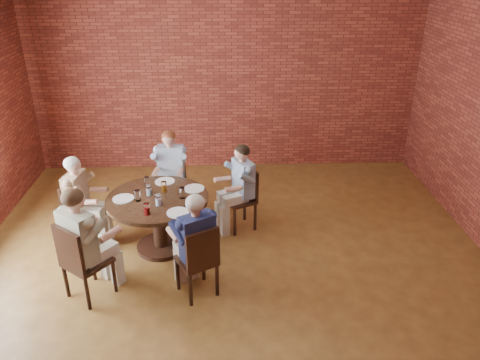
{
  "coord_description": "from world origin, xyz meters",
  "views": [
    {
      "loc": [
        -0.1,
        -4.29,
        3.46
      ],
      "look_at": [
        0.13,
        1.0,
        0.9
      ],
      "focal_mm": 35.0,
      "sensor_mm": 36.0,
      "label": 1
    }
  ],
  "objects_px": {
    "dining_table": "(159,213)",
    "smartphone": "(187,209)",
    "diner_b": "(171,173)",
    "chair_d": "(80,260)",
    "chair_b": "(172,179)",
    "diner_a": "(240,188)",
    "chair_a": "(244,196)",
    "chair_c": "(78,211)",
    "diner_d": "(84,244)",
    "diner_e": "(196,246)",
    "diner_c": "(81,202)",
    "chair_e": "(199,259)"
  },
  "relations": [
    {
      "from": "chair_e",
      "to": "chair_c",
      "type": "bearing_deg",
      "value": -64.83
    },
    {
      "from": "chair_b",
      "to": "chair_e",
      "type": "distance_m",
      "value": 2.07
    },
    {
      "from": "chair_a",
      "to": "diner_e",
      "type": "relative_size",
      "value": 0.7
    },
    {
      "from": "chair_b",
      "to": "diner_b",
      "type": "height_order",
      "value": "diner_b"
    },
    {
      "from": "dining_table",
      "to": "diner_a",
      "type": "xyz_separation_m",
      "value": [
        1.04,
        0.48,
        0.08
      ]
    },
    {
      "from": "dining_table",
      "to": "diner_d",
      "type": "height_order",
      "value": "diner_d"
    },
    {
      "from": "diner_b",
      "to": "chair_d",
      "type": "bearing_deg",
      "value": -108.64
    },
    {
      "from": "diner_a",
      "to": "chair_d",
      "type": "height_order",
      "value": "diner_a"
    },
    {
      "from": "smartphone",
      "to": "dining_table",
      "type": "bearing_deg",
      "value": 133.2
    },
    {
      "from": "diner_a",
      "to": "diner_b",
      "type": "height_order",
      "value": "diner_b"
    },
    {
      "from": "chair_e",
      "to": "diner_e",
      "type": "height_order",
      "value": "diner_e"
    },
    {
      "from": "diner_a",
      "to": "chair_c",
      "type": "distance_m",
      "value": 2.13
    },
    {
      "from": "chair_c",
      "to": "diner_e",
      "type": "xyz_separation_m",
      "value": [
        1.57,
        -1.08,
        0.14
      ]
    },
    {
      "from": "dining_table",
      "to": "diner_c",
      "type": "bearing_deg",
      "value": 170.3
    },
    {
      "from": "diner_b",
      "to": "chair_b",
      "type": "bearing_deg",
      "value": 90.0
    },
    {
      "from": "chair_d",
      "to": "diner_e",
      "type": "height_order",
      "value": "diner_e"
    },
    {
      "from": "dining_table",
      "to": "smartphone",
      "type": "distance_m",
      "value": 0.55
    },
    {
      "from": "dining_table",
      "to": "diner_c",
      "type": "distance_m",
      "value": 1.01
    },
    {
      "from": "diner_e",
      "to": "smartphone",
      "type": "relative_size",
      "value": 8.83
    },
    {
      "from": "diner_c",
      "to": "chair_e",
      "type": "distance_m",
      "value": 1.91
    },
    {
      "from": "diner_a",
      "to": "diner_d",
      "type": "xyz_separation_m",
      "value": [
        -1.72,
        -1.36,
        0.05
      ]
    },
    {
      "from": "chair_a",
      "to": "diner_c",
      "type": "bearing_deg",
      "value": -105.54
    },
    {
      "from": "chair_a",
      "to": "diner_a",
      "type": "xyz_separation_m",
      "value": [
        -0.06,
        -0.03,
        0.13
      ]
    },
    {
      "from": "chair_b",
      "to": "diner_b",
      "type": "xyz_separation_m",
      "value": [
        -0.01,
        -0.07,
        0.14
      ]
    },
    {
      "from": "chair_a",
      "to": "diner_d",
      "type": "relative_size",
      "value": 0.66
    },
    {
      "from": "diner_a",
      "to": "diner_e",
      "type": "distance_m",
      "value": 1.48
    },
    {
      "from": "chair_a",
      "to": "chair_c",
      "type": "height_order",
      "value": "chair_c"
    },
    {
      "from": "chair_a",
      "to": "diner_d",
      "type": "distance_m",
      "value": 2.27
    },
    {
      "from": "dining_table",
      "to": "diner_b",
      "type": "bearing_deg",
      "value": 86.02
    },
    {
      "from": "diner_a",
      "to": "smartphone",
      "type": "relative_size",
      "value": 8.66
    },
    {
      "from": "diner_c",
      "to": "chair_d",
      "type": "height_order",
      "value": "diner_c"
    },
    {
      "from": "diner_c",
      "to": "chair_e",
      "type": "bearing_deg",
      "value": -116.7
    },
    {
      "from": "diner_d",
      "to": "chair_e",
      "type": "distance_m",
      "value": 1.24
    },
    {
      "from": "diner_e",
      "to": "chair_e",
      "type": "bearing_deg",
      "value": 90.0
    },
    {
      "from": "diner_b",
      "to": "chair_e",
      "type": "xyz_separation_m",
      "value": [
        0.47,
        -1.95,
        -0.13
      ]
    },
    {
      "from": "diner_b",
      "to": "chair_d",
      "type": "relative_size",
      "value": 1.33
    },
    {
      "from": "dining_table",
      "to": "chair_a",
      "type": "height_order",
      "value": "chair_a"
    },
    {
      "from": "diner_d",
      "to": "chair_c",
      "type": "bearing_deg",
      "value": -32.26
    },
    {
      "from": "chair_b",
      "to": "diner_c",
      "type": "distance_m",
      "value": 1.4
    },
    {
      "from": "chair_b",
      "to": "smartphone",
      "type": "bearing_deg",
      "value": -73.24
    },
    {
      "from": "diner_d",
      "to": "smartphone",
      "type": "height_order",
      "value": "diner_d"
    },
    {
      "from": "chair_a",
      "to": "diner_a",
      "type": "distance_m",
      "value": 0.15
    },
    {
      "from": "diner_c",
      "to": "diner_e",
      "type": "height_order",
      "value": "diner_e"
    },
    {
      "from": "diner_c",
      "to": "chair_d",
      "type": "xyz_separation_m",
      "value": [
        0.26,
        -1.11,
        -0.11
      ]
    },
    {
      "from": "chair_b",
      "to": "diner_b",
      "type": "distance_m",
      "value": 0.15
    },
    {
      "from": "dining_table",
      "to": "smartphone",
      "type": "xyz_separation_m",
      "value": [
        0.39,
        -0.32,
        0.23
      ]
    },
    {
      "from": "diner_c",
      "to": "diner_b",
      "type": "bearing_deg",
      "value": -42.74
    },
    {
      "from": "chair_d",
      "to": "chair_e",
      "type": "relative_size",
      "value": 1.05
    },
    {
      "from": "chair_d",
      "to": "diner_d",
      "type": "xyz_separation_m",
      "value": [
        0.05,
        0.07,
        0.16
      ]
    },
    {
      "from": "chair_a",
      "to": "diner_b",
      "type": "distance_m",
      "value": 1.15
    }
  ]
}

